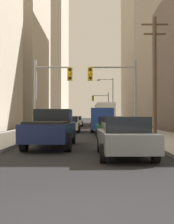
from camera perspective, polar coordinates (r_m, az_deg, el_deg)
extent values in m
cube|color=#9E9E99|center=(54.17, -5.57, -2.36)|extent=(3.99, 160.00, 0.15)
cube|color=#9E9E99|center=(54.12, 5.77, -2.36)|extent=(3.99, 160.00, 0.15)
cube|color=silver|center=(43.60, 3.47, -0.28)|extent=(2.59, 11.52, 2.90)
cube|color=black|center=(43.56, 1.82, 0.41)|extent=(0.10, 10.58, 0.80)
cube|color=red|center=(43.55, 1.82, -1.04)|extent=(0.10, 10.58, 0.28)
cylinder|color=black|center=(47.59, 1.80, -2.07)|extent=(0.32, 1.00, 1.00)
cylinder|color=black|center=(47.71, 4.63, -2.06)|extent=(0.32, 1.00, 1.00)
cylinder|color=black|center=(40.35, 2.05, -2.30)|extent=(0.32, 1.00, 1.00)
cylinder|color=black|center=(40.49, 5.38, -2.29)|extent=(0.32, 1.00, 1.00)
cube|color=#141E4C|center=(14.00, -7.26, -3.86)|extent=(2.15, 5.45, 0.80)
cube|color=black|center=(14.95, -6.76, -0.80)|extent=(1.85, 1.85, 0.70)
cube|color=black|center=(12.65, -8.07, -2.15)|extent=(1.83, 2.42, 0.10)
cylinder|color=black|center=(15.88, -9.87, -4.94)|extent=(0.28, 0.80, 0.80)
cylinder|color=black|center=(15.65, -2.92, -5.01)|extent=(0.28, 0.80, 0.80)
cylinder|color=black|center=(12.51, -12.72, -6.05)|extent=(0.28, 0.80, 0.80)
cylinder|color=black|center=(12.22, -3.86, -6.20)|extent=(0.28, 0.80, 0.80)
cube|color=navy|center=(26.80, 3.07, -1.32)|extent=(2.16, 5.26, 1.90)
cube|color=black|center=(29.40, 2.84, -0.46)|extent=(1.76, 0.08, 0.60)
cylinder|color=black|center=(28.46, 0.99, -3.20)|extent=(0.24, 0.72, 0.72)
cylinder|color=black|center=(28.54, 4.85, -3.19)|extent=(0.24, 0.72, 0.72)
cylinder|color=black|center=(25.13, 1.06, -3.52)|extent=(0.24, 0.72, 0.72)
cylinder|color=black|center=(25.23, 5.43, -3.50)|extent=(0.24, 0.72, 0.72)
cube|color=slate|center=(10.71, 7.56, -5.64)|extent=(1.93, 4.26, 0.65)
cube|color=black|center=(10.52, 7.65, -2.45)|extent=(1.64, 1.95, 0.55)
cylinder|color=black|center=(12.00, 2.63, -6.68)|extent=(0.22, 0.64, 0.64)
cylinder|color=black|center=(12.19, 10.83, -6.58)|extent=(0.22, 0.64, 0.64)
cylinder|color=black|center=(9.33, 3.27, -8.37)|extent=(0.22, 0.64, 0.64)
cylinder|color=black|center=(9.58, 13.76, -8.15)|extent=(0.22, 0.64, 0.64)
cube|color=#195938|center=(20.39, 4.53, -3.34)|extent=(1.89, 4.24, 0.65)
cube|color=black|center=(20.22, 4.56, -1.66)|extent=(1.62, 1.93, 0.55)
cylinder|color=black|center=(21.70, 1.99, -4.05)|extent=(0.22, 0.64, 0.64)
cylinder|color=black|center=(21.82, 6.54, -4.03)|extent=(0.22, 0.64, 0.64)
cylinder|color=black|center=(19.02, 2.22, -4.51)|extent=(0.22, 0.64, 0.64)
cylinder|color=black|center=(19.15, 7.41, -4.48)|extent=(0.22, 0.64, 0.64)
cube|color=#C6B793|center=(26.40, -3.57, -2.77)|extent=(1.85, 4.22, 0.65)
cube|color=black|center=(26.23, -3.59, -1.47)|extent=(1.61, 1.92, 0.55)
cylinder|color=black|center=(27.82, -5.16, -3.34)|extent=(0.22, 0.64, 0.64)
cylinder|color=black|center=(27.71, -1.59, -3.35)|extent=(0.22, 0.64, 0.64)
cylinder|color=black|center=(25.15, -5.75, -3.60)|extent=(0.22, 0.64, 0.64)
cylinder|color=black|center=(25.02, -1.81, -3.62)|extent=(0.22, 0.64, 0.64)
cube|color=#B7BABF|center=(41.15, -2.21, -2.07)|extent=(1.84, 4.22, 0.65)
cube|color=black|center=(40.99, -2.22, -1.23)|extent=(1.60, 1.91, 0.55)
cylinder|color=black|center=(42.54, -3.29, -2.46)|extent=(0.22, 0.64, 0.64)
cylinder|color=black|center=(42.47, -0.96, -2.47)|extent=(0.22, 0.64, 0.64)
cylinder|color=black|center=(39.86, -3.54, -2.57)|extent=(0.22, 0.64, 0.64)
cylinder|color=black|center=(39.78, -1.05, -2.58)|extent=(0.22, 0.64, 0.64)
cube|color=maroon|center=(53.03, 1.95, -1.78)|extent=(1.83, 4.21, 0.65)
cube|color=black|center=(52.87, 1.96, -1.14)|extent=(1.60, 1.91, 0.55)
cylinder|color=black|center=(54.37, 1.00, -2.10)|extent=(0.22, 0.64, 0.64)
cylinder|color=black|center=(54.41, 2.82, -2.10)|extent=(0.22, 0.64, 0.64)
cylinder|color=black|center=(51.68, 1.03, -2.17)|extent=(0.22, 0.64, 0.64)
cylinder|color=black|center=(51.73, 2.95, -2.17)|extent=(0.22, 0.64, 0.64)
cylinder|color=gray|center=(22.55, -10.45, 2.90)|extent=(0.18, 0.18, 6.00)
cylinder|color=gray|center=(22.62, -7.00, 9.00)|extent=(2.73, 0.12, 0.12)
cube|color=gold|center=(22.40, -3.51, 7.74)|extent=(0.38, 0.30, 1.05)
sphere|color=black|center=(22.28, -3.54, 8.66)|extent=(0.24, 0.24, 0.24)
sphere|color=#F9A514|center=(22.23, -3.54, 7.80)|extent=(0.24, 0.24, 0.24)
sphere|color=black|center=(22.18, -3.54, 6.93)|extent=(0.24, 0.24, 0.24)
cylinder|color=gray|center=(22.45, 9.80, 2.91)|extent=(0.18, 0.18, 6.00)
cylinder|color=gray|center=(22.51, 5.25, 9.05)|extent=(3.57, 0.12, 0.12)
cube|color=gold|center=(22.35, 0.65, 7.75)|extent=(0.38, 0.30, 1.05)
sphere|color=black|center=(22.23, 0.65, 8.69)|extent=(0.24, 0.24, 0.24)
sphere|color=#F9A514|center=(22.18, 0.65, 7.82)|extent=(0.24, 0.24, 0.24)
sphere|color=black|center=(22.13, 0.65, 6.95)|extent=(0.24, 0.24, 0.24)
cylinder|color=gray|center=(52.95, 4.37, 0.76)|extent=(0.18, 0.18, 6.00)
cylinder|color=gray|center=(52.99, 2.79, 3.36)|extent=(2.92, 0.12, 0.12)
cube|color=gold|center=(52.91, 1.22, 2.80)|extent=(0.38, 0.30, 1.05)
sphere|color=black|center=(52.77, 1.22, 3.18)|extent=(0.24, 0.24, 0.24)
sphere|color=black|center=(52.74, 1.22, 2.81)|extent=(0.24, 0.24, 0.24)
sphere|color=#19D833|center=(52.72, 1.22, 2.44)|extent=(0.24, 0.24, 0.24)
cylinder|color=brown|center=(24.00, 13.65, 7.17)|extent=(0.28, 0.28, 9.74)
cube|color=brown|center=(24.95, 13.62, 16.93)|extent=(2.20, 0.12, 0.12)
cube|color=brown|center=(24.72, 13.62, 15.17)|extent=(1.80, 0.12, 0.12)
cylinder|color=gray|center=(44.20, 5.29, 2.05)|extent=(0.16, 0.16, 7.50)
cylinder|color=gray|center=(44.43, 3.82, 6.63)|extent=(2.27, 0.10, 0.10)
ellipsoid|color=#4C4C51|center=(44.37, 2.35, 6.51)|extent=(0.56, 0.32, 0.20)
cube|color=#B7A893|center=(101.14, -8.94, 14.96)|extent=(15.56, 29.82, 58.02)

